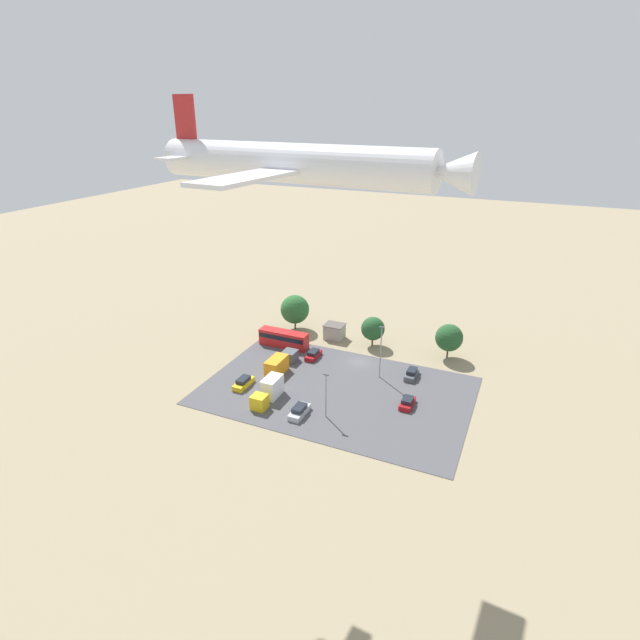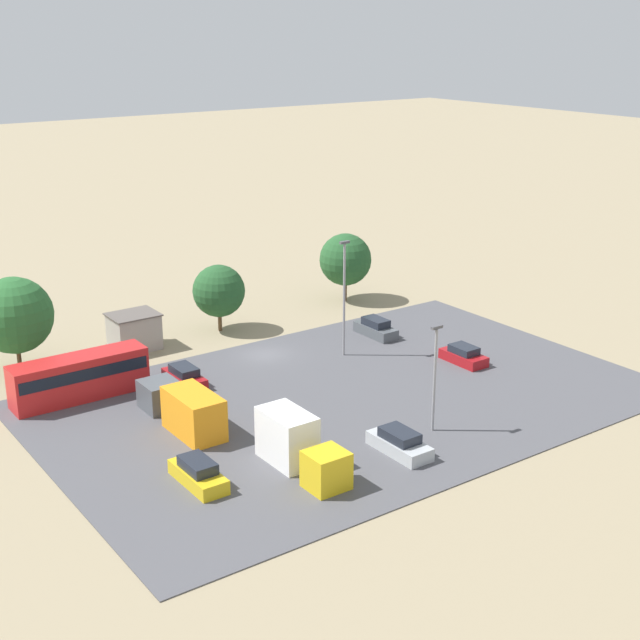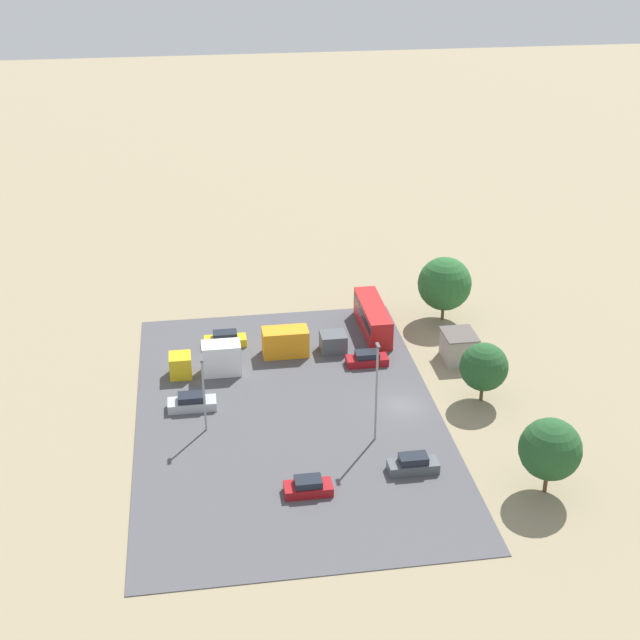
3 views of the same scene
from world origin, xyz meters
name	(u,v)px [view 2 (image 2 of 3)]	position (x,y,z in m)	size (l,w,h in m)	color
ground_plane	(265,355)	(0.00, 0.00, 0.00)	(400.00, 400.00, 0.00)	gray
parking_lot_surface	(346,398)	(0.00, 11.54, 0.04)	(45.33, 29.47, 0.08)	#4C4C51
shed_building	(134,331)	(8.44, -8.05, 1.61)	(4.16, 3.46, 3.20)	#9E998E
bus	(79,376)	(16.42, -0.19, 1.88)	(10.31, 2.59, 3.35)	red
parked_car_0	(198,474)	(15.47, 16.84, 0.76)	(1.84, 4.73, 1.64)	gold
parked_car_1	(184,377)	(8.76, 1.99, 0.71)	(1.85, 4.48, 1.52)	maroon
parked_car_2	(376,328)	(-10.79, 1.73, 0.76)	(1.79, 4.46, 1.64)	#4C5156
parked_car_3	(464,356)	(-12.52, 11.32, 0.69)	(1.91, 4.13, 1.47)	maroon
parked_car_4	(399,443)	(2.58, 20.81, 0.74)	(1.97, 4.77, 1.59)	#ADB2B7
parked_truck_0	(298,446)	(9.31, 18.73, 1.65)	(2.44, 7.50, 3.44)	gold
parked_truck_1	(184,408)	(12.34, 8.91, 1.47)	(2.58, 9.22, 3.03)	#4C5156
tree_near_shed	(345,260)	(-15.21, -8.76, 4.34)	(5.31, 5.31, 7.00)	brown
tree_apron_mid	(14,315)	(18.24, -9.04, 4.67)	(6.29, 6.29, 7.82)	brown
tree_apron_far	(219,291)	(-0.04, -7.96, 3.83)	(4.83, 4.83, 6.25)	brown
light_pole_lot_centre	(435,373)	(-1.49, 19.58, 4.38)	(0.90, 0.28, 7.74)	gray
light_pole_lot_edge	(344,294)	(-5.40, 4.04, 5.53)	(0.90, 0.28, 10.02)	gray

